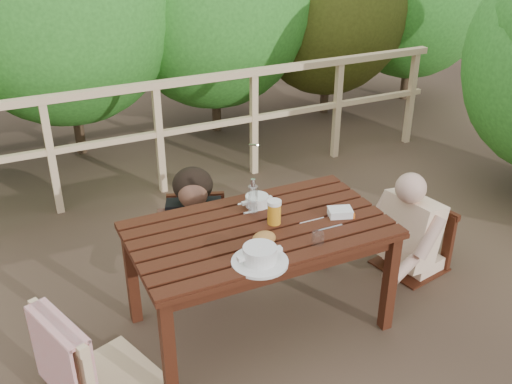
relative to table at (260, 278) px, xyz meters
name	(u,v)px	position (x,y,z in m)	size (l,w,h in m)	color
ground	(259,323)	(0.00, 0.00, -0.34)	(60.00, 60.00, 0.00)	#503C2C
table	(260,278)	(0.00, 0.00, 0.00)	(1.48, 0.84, 0.69)	black
chair_left	(98,307)	(-0.96, -0.09, 0.18)	(0.52, 0.52, 1.04)	#D6B286
chair_far	(195,209)	(-0.10, 0.83, 0.08)	(0.42, 0.42, 0.85)	black
chair_right	(416,215)	(1.24, 0.10, 0.08)	(0.43, 0.43, 0.85)	black
woman	(193,184)	(-0.10, 0.85, 0.26)	(0.49, 0.60, 1.21)	black
diner_right	(424,187)	(1.27, 0.10, 0.29)	(0.51, 0.63, 1.27)	beige
railing	(159,139)	(0.00, 2.00, 0.16)	(5.60, 0.10, 1.01)	#D6B286
soup_near	(260,255)	(-0.15, -0.32, 0.39)	(0.30, 0.30, 0.10)	white
soup_far	(257,202)	(0.09, 0.23, 0.38)	(0.24, 0.24, 0.08)	silver
bread_roll	(264,239)	(-0.05, -0.16, 0.38)	(0.14, 0.10, 0.08)	#A06930
beer_glass	(274,213)	(0.09, 0.00, 0.42)	(0.08, 0.08, 0.16)	gold
bottle	(253,197)	(0.03, 0.16, 0.46)	(0.06, 0.06, 0.24)	silver
tumbler	(318,239)	(0.21, -0.30, 0.38)	(0.07, 0.07, 0.08)	white
butter_tub	(340,213)	(0.48, -0.09, 0.37)	(0.14, 0.10, 0.06)	silver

